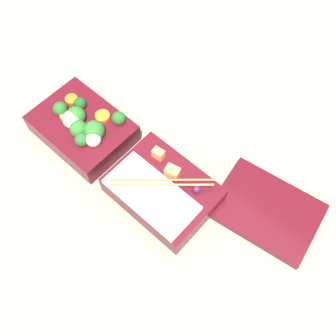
{
  "coord_description": "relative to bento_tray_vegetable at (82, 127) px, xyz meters",
  "views": [
    {
      "loc": [
        0.34,
        -0.23,
        0.72
      ],
      "look_at": [
        0.1,
        0.04,
        0.05
      ],
      "focal_mm": 42.0,
      "sensor_mm": 36.0,
      "label": 1
    }
  ],
  "objects": [
    {
      "name": "bento_tray_rice",
      "position": [
        0.22,
        0.01,
        -0.0
      ],
      "size": [
        0.2,
        0.15,
        0.07
      ],
      "color": "#510F19",
      "rests_on": "ground_plane"
    },
    {
      "name": "bento_tray_vegetable",
      "position": [
        0.0,
        0.0,
        0.0
      ],
      "size": [
        0.2,
        0.15,
        0.08
      ],
      "color": "#510F19",
      "rests_on": "ground_plane"
    },
    {
      "name": "ground_plane",
      "position": [
        0.1,
        0.0,
        -0.03
      ],
      "size": [
        3.0,
        3.0,
        0.0
      ],
      "primitive_type": "plane",
      "color": "gray"
    },
    {
      "name": "bento_lid",
      "position": [
        0.4,
        0.12,
        -0.02
      ],
      "size": [
        0.22,
        0.17,
        0.02
      ],
      "primitive_type": "cube",
      "rotation": [
        0.0,
        0.0,
        0.15
      ],
      "color": "#510F19",
      "rests_on": "ground_plane"
    }
  ]
}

